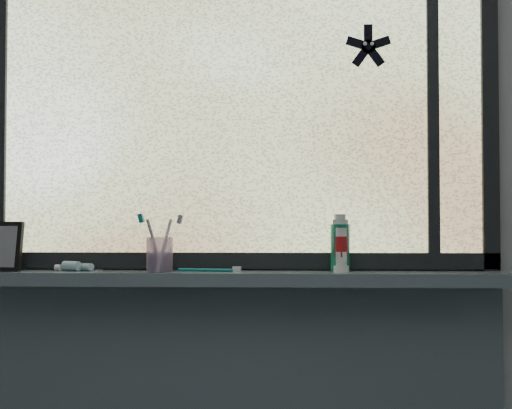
{
  "coord_description": "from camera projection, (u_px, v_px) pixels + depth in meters",
  "views": [
    {
      "loc": [
        0.1,
        -0.51,
        1.18
      ],
      "look_at": [
        0.05,
        1.05,
        1.22
      ],
      "focal_mm": 40.0,
      "sensor_mm": 36.0,
      "label": 1
    }
  ],
  "objects": [
    {
      "name": "wall_back",
      "position": [
        241.0,
        197.0,
        1.82
      ],
      "size": [
        3.0,
        0.01,
        2.5
      ],
      "primitive_type": "cube",
      "color": "#9EA3A8",
      "rests_on": "ground"
    },
    {
      "name": "windowsill",
      "position": [
        240.0,
        278.0,
        1.74
      ],
      "size": [
        1.62,
        0.14,
        0.04
      ],
      "primitive_type": "cube",
      "color": "#4C5C66",
      "rests_on": "wall_back"
    },
    {
      "name": "window_pane",
      "position": [
        241.0,
        109.0,
        1.8
      ],
      "size": [
        1.5,
        0.01,
        1.0
      ],
      "primitive_type": "cube",
      "color": "silver",
      "rests_on": "wall_back"
    },
    {
      "name": "frame_bottom",
      "position": [
        241.0,
        260.0,
        1.79
      ],
      "size": [
        1.6,
        0.03,
        0.05
      ],
      "primitive_type": "cube",
      "color": "black",
      "rests_on": "windowsill"
    },
    {
      "name": "frame_right",
      "position": [
        489.0,
        107.0,
        1.78
      ],
      "size": [
        0.05,
        0.03,
        1.1
      ],
      "primitive_type": "cube",
      "color": "black",
      "rests_on": "wall_back"
    },
    {
      "name": "frame_mullion",
      "position": [
        432.0,
        107.0,
        1.78
      ],
      "size": [
        0.03,
        0.03,
        1.0
      ],
      "primitive_type": "cube",
      "color": "black",
      "rests_on": "wall_back"
    },
    {
      "name": "starfish_sticker",
      "position": [
        368.0,
        47.0,
        1.78
      ],
      "size": [
        0.15,
        0.02,
        0.15
      ],
      "primitive_type": null,
      "color": "black",
      "rests_on": "window_pane"
    },
    {
      "name": "vanity_mirror",
      "position": [
        3.0,
        246.0,
        1.75
      ],
      "size": [
        0.13,
        0.07,
        0.15
      ],
      "primitive_type": "cube",
      "rotation": [
        0.0,
        0.0,
        -0.11
      ],
      "color": "black",
      "rests_on": "windowsill"
    },
    {
      "name": "toothpaste_tube",
      "position": [
        77.0,
        266.0,
        1.76
      ],
      "size": [
        0.17,
        0.1,
        0.03
      ],
      "primitive_type": null,
      "rotation": [
        0.0,
        0.0,
        -0.4
      ],
      "color": "white",
      "rests_on": "windowsill"
    },
    {
      "name": "toothbrush_cup",
      "position": [
        160.0,
        254.0,
        1.73
      ],
      "size": [
        0.08,
        0.08,
        0.1
      ],
      "primitive_type": "cylinder",
      "rotation": [
        0.0,
        0.0,
        -0.06
      ],
      "color": "#B89ED1",
      "rests_on": "windowsill"
    },
    {
      "name": "toothbrush_lying",
      "position": [
        205.0,
        269.0,
        1.74
      ],
      "size": [
        0.21,
        0.04,
        0.01
      ],
      "primitive_type": null,
      "rotation": [
        0.0,
        0.0,
        -0.11
      ],
      "color": "#0D7477",
      "rests_on": "windowsill"
    },
    {
      "name": "mouthwash_bottle",
      "position": [
        340.0,
        243.0,
        1.73
      ],
      "size": [
        0.06,
        0.06,
        0.14
      ],
      "primitive_type": "cylinder",
      "rotation": [
        0.0,
        0.0,
        0.09
      ],
      "color": "#1FA17B",
      "rests_on": "windowsill"
    },
    {
      "name": "cream_tube",
      "position": [
        341.0,
        244.0,
        1.72
      ],
      "size": [
        0.05,
        0.05,
        0.11
      ],
      "primitive_type": "cylinder",
      "rotation": [
        0.0,
        0.0,
        -0.02
      ],
      "color": "silver",
      "rests_on": "windowsill"
    }
  ]
}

